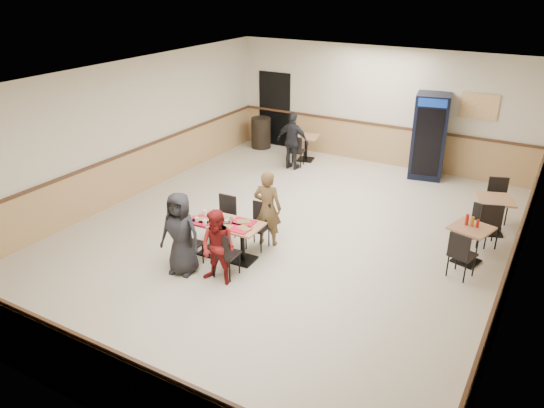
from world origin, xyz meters
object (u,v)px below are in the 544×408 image
Objects in this scene: main_table at (227,234)px; trash_bin at (261,133)px; diner_woman_left at (180,234)px; side_table_near at (470,239)px; diner_woman_right at (218,248)px; diner_man_opposite at (268,208)px; pepsi_cooler at (429,136)px; lone_diner at (293,141)px; side_table_far at (493,210)px; back_table at (306,144)px.

trash_bin is (-2.76, 5.76, -0.02)m from main_table.
diner_woman_left is 4.95m from side_table_near.
diner_woman_left is 0.73m from diner_woman_right.
diner_man_opposite is (0.37, 0.80, 0.27)m from main_table.
side_table_near is 7.54m from trash_bin.
pepsi_cooler is at bearing 114.81° from side_table_near.
diner_woman_left is at bearing 97.86° from lone_diner.
back_table is at bearing 157.92° from side_table_far.
lone_diner is 0.72× the size of pepsi_cooler.
diner_woman_right is 6.76m from pepsi_cooler.
side_table_near is at bearing -173.49° from diner_man_opposite.
side_table_near is at bearing 150.84° from lone_diner.
trash_bin is (-6.50, 3.81, -0.02)m from side_table_near.
pepsi_cooler is at bearing 61.15° from diner_woman_left.
back_table is (-0.00, 0.77, -0.29)m from lone_diner.
pepsi_cooler reaches higher than lone_diner.
diner_man_opposite reaches higher than diner_woman_left.
side_table_near is 0.90× the size of trash_bin.
diner_woman_right is 1.56m from diner_man_opposite.
pepsi_cooler is at bearing 75.00° from diner_woman_right.
trash_bin is at bearing 100.67° from diner_woman_left.
diner_man_opposite reaches higher than diner_woman_right.
lone_diner is at bearing 151.16° from side_table_near.
back_table is at bearing -90.32° from lone_diner.
diner_woman_right is at bearing 77.50° from diner_man_opposite.
diner_man_opposite is (0.00, 1.55, 0.08)m from diner_woman_right.
side_table_near is (3.37, 1.15, -0.27)m from diner_man_opposite.
pepsi_cooler is at bearing 68.12° from main_table.
diner_woman_left is 1.66× the size of trash_bin.
main_table is at bearing -119.13° from pepsi_cooler.
main_table is 0.64× the size of pepsi_cooler.
pepsi_cooler reaches higher than back_table.
diner_woman_left is 1.13× the size of diner_woman_right.
trash_bin reaches higher than side_table_far.
back_table is (-1.15, 5.41, -0.01)m from main_table.
diner_woman_right is 5.43m from side_table_far.
main_table is 1.53× the size of side_table_far.
diner_man_opposite is at bearing 55.89° from diner_woman_left.
diner_man_opposite is 4.13m from lone_diner.
side_table_near is at bearing 37.39° from diner_woman_right.
trash_bin is at bearing 167.78° from back_table.
side_table_near is 1.42m from side_table_far.
diner_woman_left is 1.68× the size of side_table_far.
main_table is 4.22m from side_table_near.
diner_man_opposite reaches higher than trash_bin.
diner_man_opposite is 5.26m from pepsi_cooler.
diner_woman_right is 7.23m from trash_bin.
lone_diner is at bearing -34.64° from trash_bin.
diner_woman_right is at bearing 105.31° from lone_diner.
side_table_near is at bearing -96.31° from side_table_far.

